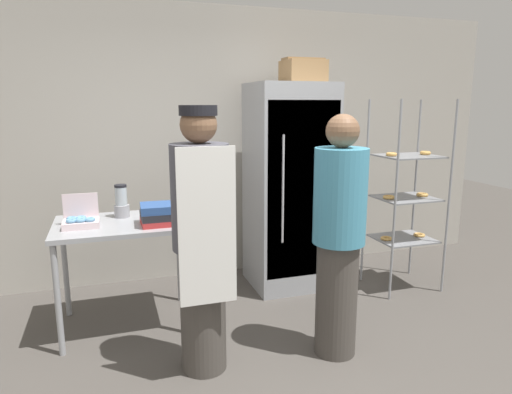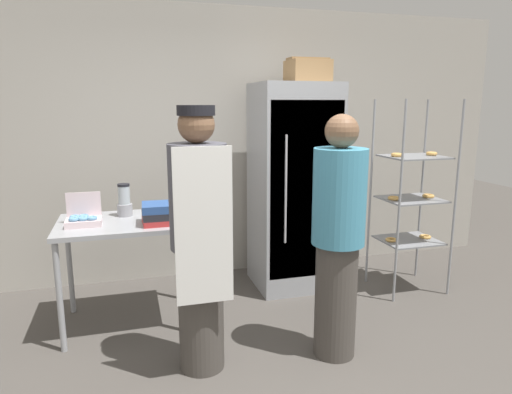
# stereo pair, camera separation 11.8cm
# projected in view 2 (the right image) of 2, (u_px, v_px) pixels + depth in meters

# --- Properties ---
(ground_plane) EXTENTS (14.00, 14.00, 0.00)m
(ground_plane) POSITION_uv_depth(u_px,v_px,m) (291.00, 393.00, 2.84)
(ground_plane) COLOR #4C4742
(back_wall) EXTENTS (6.40, 0.12, 2.71)m
(back_wall) POSITION_uv_depth(u_px,v_px,m) (217.00, 144.00, 4.70)
(back_wall) COLOR #ADA89E
(back_wall) RESTS_ON ground_plane
(refrigerator) EXTENTS (0.74, 0.71, 1.96)m
(refrigerator) POSITION_uv_depth(u_px,v_px,m) (293.00, 187.00, 4.38)
(refrigerator) COLOR #9EA0A5
(refrigerator) RESTS_ON ground_plane
(baking_rack) EXTENTS (0.60, 0.52, 1.81)m
(baking_rack) POSITION_uv_depth(u_px,v_px,m) (411.00, 198.00, 4.29)
(baking_rack) COLOR #93969B
(baking_rack) RESTS_ON ground_plane
(prep_counter) EXTENTS (1.03, 0.74, 0.86)m
(prep_counter) POSITION_uv_depth(u_px,v_px,m) (126.00, 233.00, 3.61)
(prep_counter) COLOR #9EA0A5
(prep_counter) RESTS_ON ground_plane
(donut_box) EXTENTS (0.26, 0.20, 0.24)m
(donut_box) POSITION_uv_depth(u_px,v_px,m) (83.00, 219.00, 3.45)
(donut_box) COLOR silver
(donut_box) RESTS_ON prep_counter
(blender_pitcher) EXTENTS (0.12, 0.12, 0.27)m
(blender_pitcher) POSITION_uv_depth(u_px,v_px,m) (124.00, 202.00, 3.72)
(blender_pitcher) COLOR #99999E
(blender_pitcher) RESTS_ON prep_counter
(binder_stack) EXTENTS (0.32, 0.27, 0.16)m
(binder_stack) POSITION_uv_depth(u_px,v_px,m) (163.00, 213.00, 3.50)
(binder_stack) COLOR #B72D2D
(binder_stack) RESTS_ON prep_counter
(cardboard_storage_box) EXTENTS (0.37, 0.33, 0.22)m
(cardboard_storage_box) POSITION_uv_depth(u_px,v_px,m) (308.00, 71.00, 4.22)
(cardboard_storage_box) COLOR #A87F51
(cardboard_storage_box) RESTS_ON refrigerator
(person_baker) EXTENTS (0.37, 0.39, 1.76)m
(person_baker) POSITION_uv_depth(u_px,v_px,m) (199.00, 238.00, 2.94)
(person_baker) COLOR #47423D
(person_baker) RESTS_ON ground_plane
(person_customer) EXTENTS (0.36, 0.36, 1.70)m
(person_customer) POSITION_uv_depth(u_px,v_px,m) (338.00, 237.00, 3.12)
(person_customer) COLOR #47423D
(person_customer) RESTS_ON ground_plane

